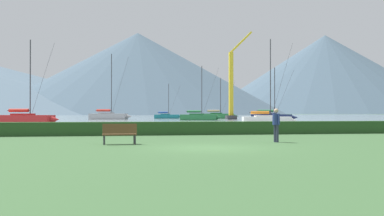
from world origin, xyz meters
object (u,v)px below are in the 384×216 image
object	(u,v)px
sailboat_slip_1	(199,117)
sailboat_slip_2	(267,119)
park_bench_under_tree	(120,133)
sailboat_slip_6	(109,116)
sailboat_slip_7	(272,117)
sailboat_slip_9	(218,116)
dock_crane	(232,90)
sailboat_slip_0	(27,118)
sailboat_slip_5	(167,116)
person_standing_walker	(276,122)

from	to	relation	value
sailboat_slip_1	sailboat_slip_2	world-z (taller)	sailboat_slip_2
sailboat_slip_2	park_bench_under_tree	world-z (taller)	sailboat_slip_2
sailboat_slip_6	sailboat_slip_7	bearing A→B (deg)	-15.90
park_bench_under_tree	sailboat_slip_9	bearing A→B (deg)	70.68
sailboat_slip_9	sailboat_slip_6	bearing A→B (deg)	-152.23
dock_crane	sailboat_slip_1	bearing A→B (deg)	-134.59
sailboat_slip_7	sailboat_slip_1	bearing A→B (deg)	171.29
sailboat_slip_2	sailboat_slip_7	size ratio (longest dim) A/B	1.13
sailboat_slip_0	sailboat_slip_7	size ratio (longest dim) A/B	1.16
sailboat_slip_9	sailboat_slip_5	bearing A→B (deg)	175.77
sailboat_slip_6	sailboat_slip_9	distance (m)	25.66
sailboat_slip_2	sailboat_slip_5	world-z (taller)	sailboat_slip_2
sailboat_slip_2	sailboat_slip_9	bearing A→B (deg)	92.20
sailboat_slip_9	sailboat_slip_1	bearing A→B (deg)	-101.31
sailboat_slip_1	sailboat_slip_7	bearing A→B (deg)	-5.75
park_bench_under_tree	person_standing_walker	distance (m)	7.58
sailboat_slip_5	sailboat_slip_7	world-z (taller)	sailboat_slip_7
sailboat_slip_1	sailboat_slip_0	bearing A→B (deg)	-121.02
sailboat_slip_0	park_bench_under_tree	distance (m)	41.26
person_standing_walker	dock_crane	world-z (taller)	dock_crane
sailboat_slip_6	dock_crane	bearing A→B (deg)	7.86
sailboat_slip_0	park_bench_under_tree	world-z (taller)	sailboat_slip_0
park_bench_under_tree	dock_crane	size ratio (longest dim) A/B	0.09
person_standing_walker	sailboat_slip_7	bearing A→B (deg)	57.24
sailboat_slip_6	sailboat_slip_2	bearing A→B (deg)	-46.78
sailboat_slip_2	dock_crane	bearing A→B (deg)	90.20
sailboat_slip_7	park_bench_under_tree	size ratio (longest dim) A/B	5.90
sailboat_slip_2	sailboat_slip_9	distance (m)	48.39
sailboat_slip_0	sailboat_slip_1	world-z (taller)	sailboat_slip_0
sailboat_slip_6	sailboat_slip_7	world-z (taller)	sailboat_slip_6
park_bench_under_tree	sailboat_slip_5	bearing A→B (deg)	78.80
sailboat_slip_5	park_bench_under_tree	world-z (taller)	sailboat_slip_5
person_standing_walker	dock_crane	bearing A→B (deg)	63.78
sailboat_slip_0	sailboat_slip_9	size ratio (longest dim) A/B	1.16
sailboat_slip_9	sailboat_slip_0	bearing A→B (deg)	-119.38
sailboat_slip_9	person_standing_walker	xyz separation A→B (m)	(-15.86, -80.11, 0.29)
park_bench_under_tree	dock_crane	bearing A→B (deg)	68.07
sailboat_slip_0	sailboat_slip_6	world-z (taller)	sailboat_slip_6
sailboat_slip_0	sailboat_slip_9	xyz separation A→B (m)	(34.61, 40.62, 0.01)
sailboat_slip_9	park_bench_under_tree	size ratio (longest dim) A/B	5.93
sailboat_slip_2	sailboat_slip_9	xyz separation A→B (m)	(5.14, 48.11, 0.11)
sailboat_slip_2	person_standing_walker	world-z (taller)	sailboat_slip_2
sailboat_slip_6	person_standing_walker	distance (m)	73.25
sailboat_slip_9	dock_crane	size ratio (longest dim) A/B	0.51
sailboat_slip_0	sailboat_slip_5	bearing A→B (deg)	81.44
sailboat_slip_5	park_bench_under_tree	bearing A→B (deg)	-93.05
sailboat_slip_2	sailboat_slip_7	xyz separation A→B (m)	(8.57, 22.12, 0.08)
sailboat_slip_7	person_standing_walker	bearing A→B (deg)	-91.52
sailboat_slip_7	sailboat_slip_2	bearing A→B (deg)	-93.08
sailboat_slip_6	park_bench_under_tree	bearing A→B (deg)	-71.39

